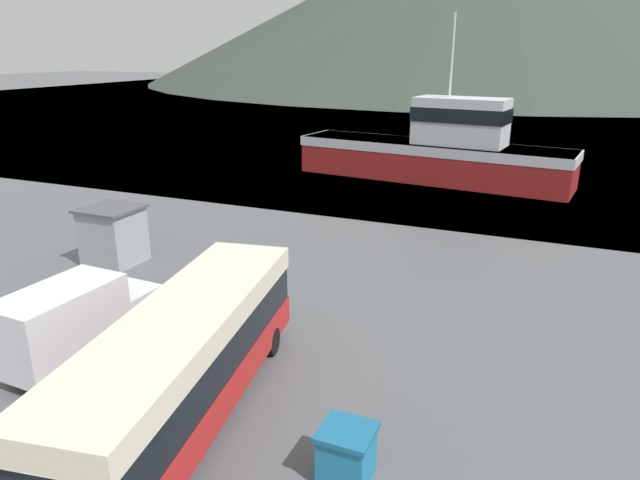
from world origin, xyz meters
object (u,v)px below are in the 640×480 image
tour_bus (186,358)px  fishing_boat (437,150)px  storage_bin (346,453)px  delivery_van (76,320)px  small_boat (382,142)px  dock_kiosk (113,235)px

tour_bus → fishing_boat: (-0.18, 31.68, 0.50)m
tour_bus → storage_bin: tour_bus is taller
delivery_van → fishing_boat: bearing=83.2°
delivery_van → storage_bin: 9.93m
tour_bus → delivery_van: 5.20m
storage_bin → small_boat: 48.05m
tour_bus → dock_kiosk: (-10.12, 8.45, -0.44)m
fishing_boat → storage_bin: size_ratio=15.85×
dock_kiosk → tour_bus: bearing=-39.9°
small_boat → delivery_van: bearing=161.9°
tour_bus → delivery_van: tour_bus is taller
delivery_van → fishing_boat: 30.89m
fishing_boat → delivery_van: bearing=178.0°
fishing_boat → small_boat: size_ratio=3.61×
fishing_boat → small_boat: bearing=38.7°
storage_bin → dock_kiosk: size_ratio=0.50×
dock_kiosk → storage_bin: bearing=-31.2°
storage_bin → tour_bus: bearing=173.5°
tour_bus → storage_bin: (4.71, -0.54, -1.10)m
delivery_van → tour_bus: bearing=-11.0°
fishing_boat → storage_bin: fishing_boat is taller
tour_bus → storage_bin: 4.87m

